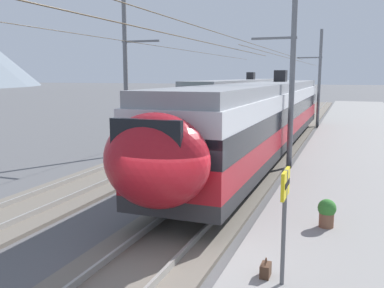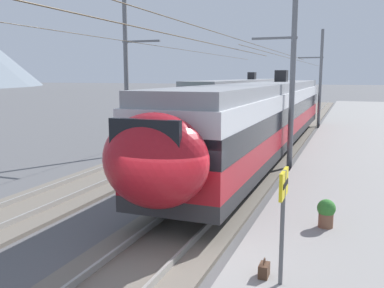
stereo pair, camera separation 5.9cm
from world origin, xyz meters
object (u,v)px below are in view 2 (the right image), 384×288
train_far_track (241,98)px  potted_plant_platform_edge (326,211)px  train_near_platform (266,114)px  handbag_near_sign (264,270)px  catenary_mast_far_side (128,73)px  platform_sign (283,201)px  catenary_mast_east (319,78)px  catenary_mast_mid (290,73)px

train_far_track → potted_plant_platform_edge: (-26.07, -8.94, -1.43)m
train_near_platform → handbag_near_sign: (-14.30, -2.79, -1.71)m
catenary_mast_far_side → platform_sign: (-12.28, -10.06, -2.36)m
catenary_mast_east → potted_plant_platform_edge: 25.03m
catenary_mast_east → platform_sign: size_ratio=17.92×
handbag_near_sign → catenary_mast_mid: bearing=6.1°
train_far_track → catenary_mast_mid: size_ratio=0.67×
catenary_mast_mid → catenary_mast_far_side: 8.56m
catenary_mast_far_side → potted_plant_platform_edge: bearing=-129.7°
train_far_track → catenary_mast_far_side: 17.42m
train_near_platform → platform_sign: 14.82m
train_near_platform → catenary_mast_far_side: catenary_mast_far_side is taller
handbag_near_sign → catenary_mast_far_side: bearing=38.8°
catenary_mast_east → potted_plant_platform_edge: (-24.72, -2.15, -3.27)m
potted_plant_platform_edge → train_near_platform: bearing=18.6°
train_near_platform → catenary_mast_mid: catenary_mast_mid is taller
platform_sign → handbag_near_sign: bearing=61.8°
catenary_mast_mid → catenary_mast_far_side: size_ratio=1.00×
platform_sign → potted_plant_platform_edge: (3.43, -0.60, -1.18)m
train_near_platform → catenary_mast_east: bearing=-6.6°
train_far_track → catenary_mast_far_side: (-17.21, 1.72, 2.11)m
potted_plant_platform_edge → catenary_mast_east: bearing=5.0°
catenary_mast_far_side → potted_plant_platform_edge: catenary_mast_far_side is taller
platform_sign → potted_plant_platform_edge: bearing=-10.0°
train_far_track → potted_plant_platform_edge: train_far_track is taller
catenary_mast_mid → handbag_near_sign: bearing=-173.9°
train_far_track → handbag_near_sign: 30.43m
train_far_track → catenary_mast_far_side: catenary_mast_far_side is taller
train_far_track → platform_sign: train_far_track is taller
train_near_platform → platform_sign: (-14.49, -3.13, -0.25)m
train_far_track → catenary_mast_east: catenary_mast_east is taller
train_far_track → platform_sign: size_ratio=12.08×
train_far_track → catenary_mast_far_side: bearing=174.3°
train_near_platform → catenary_mast_far_side: size_ratio=0.72×
catenary_mast_east → potted_plant_platform_edge: bearing=-175.0°
catenary_mast_mid → platform_sign: catenary_mast_mid is taller
catenary_mast_mid → potted_plant_platform_edge: (-8.04, -2.14, -3.53)m
catenary_mast_mid → catenary_mast_east: (16.68, 0.01, -0.26)m
train_far_track → catenary_mast_mid: 19.38m
train_far_track → catenary_mast_east: bearing=-101.2°
potted_plant_platform_edge → platform_sign: bearing=170.0°
potted_plant_platform_edge → catenary_mast_mid: bearing=14.9°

